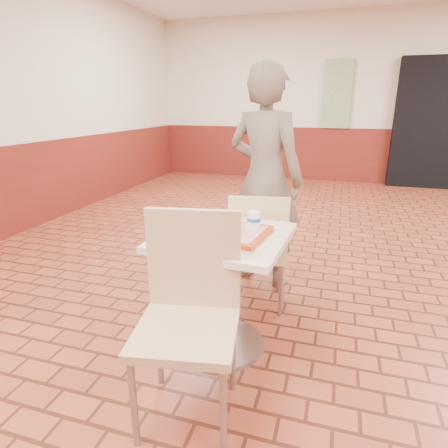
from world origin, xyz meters
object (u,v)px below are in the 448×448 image
(main_table, at_px, (224,273))
(chair_main_back, at_px, (258,246))
(chair_main_front, at_px, (189,306))
(serving_tray, at_px, (224,232))
(long_john_donut, at_px, (228,228))
(ring_donut, at_px, (207,221))
(customer, at_px, (265,179))
(paper_cup, at_px, (254,220))

(main_table, bearing_deg, chair_main_back, 79.77)
(chair_main_front, bearing_deg, serving_tray, 77.60)
(chair_main_front, distance_m, long_john_donut, 0.52)
(chair_main_back, xyz_separation_m, ring_donut, (-0.22, -0.45, 0.30))
(serving_tray, height_order, ring_donut, ring_donut)
(chair_main_front, distance_m, customer, 1.52)
(main_table, bearing_deg, customer, 87.94)
(paper_cup, bearing_deg, long_john_donut, -139.24)
(main_table, distance_m, long_john_donut, 0.30)
(chair_main_back, bearing_deg, paper_cup, 87.61)
(chair_main_front, bearing_deg, long_john_donut, 73.21)
(paper_cup, bearing_deg, main_table, -156.45)
(main_table, relative_size, long_john_donut, 4.70)
(main_table, xyz_separation_m, ring_donut, (-0.12, 0.06, 0.29))
(chair_main_back, bearing_deg, chair_main_front, 73.33)
(customer, xyz_separation_m, serving_tray, (-0.04, -0.99, -0.12))
(main_table, bearing_deg, serving_tray, 90.00)
(serving_tray, relative_size, long_john_donut, 3.02)
(chair_main_front, height_order, chair_main_back, chair_main_front)
(chair_main_front, bearing_deg, customer, 77.70)
(ring_donut, xyz_separation_m, long_john_donut, (0.16, -0.10, 0.00))
(main_table, distance_m, paper_cup, 0.36)
(chair_main_back, relative_size, ring_donut, 7.78)
(main_table, xyz_separation_m, paper_cup, (0.16, 0.07, 0.32))
(long_john_donut, relative_size, paper_cup, 1.65)
(long_john_donut, bearing_deg, customer, 89.87)
(main_table, distance_m, ring_donut, 0.32)
(paper_cup, bearing_deg, chair_main_front, -107.45)
(paper_cup, bearing_deg, serving_tray, -156.45)
(main_table, height_order, long_john_donut, long_john_donut)
(customer, distance_m, paper_cup, 0.93)
(customer, distance_m, ring_donut, 0.94)
(ring_donut, bearing_deg, chair_main_back, 64.40)
(main_table, xyz_separation_m, chair_main_front, (-0.02, -0.49, 0.05))
(customer, bearing_deg, long_john_donut, 106.74)
(chair_main_back, distance_m, long_john_donut, 0.64)
(main_table, xyz_separation_m, customer, (0.04, 0.99, 0.37))
(main_table, relative_size, customer, 0.42)
(serving_tray, bearing_deg, customer, 87.94)
(ring_donut, distance_m, long_john_donut, 0.19)
(customer, distance_m, serving_tray, 1.00)
(chair_main_front, height_order, ring_donut, chair_main_front)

